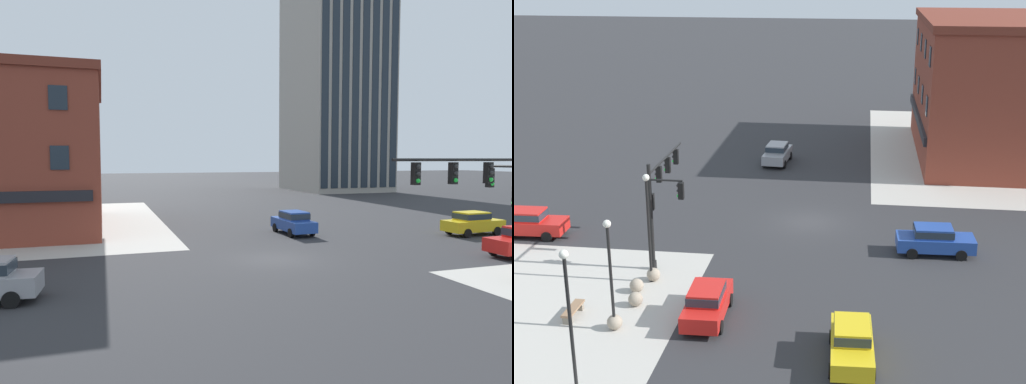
{
  "view_description": "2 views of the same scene",
  "coord_description": "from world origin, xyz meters",
  "views": [
    {
      "loc": [
        -8.9,
        -23.19,
        5.47
      ],
      "look_at": [
        0.16,
        3.91,
        3.42
      ],
      "focal_mm": 32.37,
      "sensor_mm": 36.0,
      "label": 1
    },
    {
      "loc": [
        43.03,
        3.17,
        16.27
      ],
      "look_at": [
        6.73,
        -1.64,
        4.17
      ],
      "focal_mm": 50.01,
      "sensor_mm": 36.0,
      "label": 2
    }
  ],
  "objects": [
    {
      "name": "ground_plane",
      "position": [
        0.0,
        0.0,
        0.0
      ],
      "size": [
        320.0,
        320.0,
        0.0
      ],
      "primitive_type": "plane",
      "color": "#2D2D30"
    },
    {
      "name": "car_main_northbound_far",
      "position": [
        4.26,
        7.55,
        0.92
      ],
      "size": [
        2.02,
        4.46,
        1.68
      ],
      "color": "#23479E",
      "rests_on": "ground"
    },
    {
      "name": "traffic_signal_main",
      "position": [
        6.87,
        -7.66,
        4.0
      ],
      "size": [
        6.73,
        2.09,
        5.98
      ],
      "color": "black",
      "rests_on": "ground"
    },
    {
      "name": "car_main_southbound_near",
      "position": [
        16.35,
        3.11,
        0.92
      ],
      "size": [
        4.47,
        2.03,
        1.68
      ],
      "color": "gold",
      "rests_on": "ground"
    },
    {
      "name": "residential_tower_skyline_right",
      "position": [
        29.83,
        49.41,
        23.42
      ],
      "size": [
        14.37,
        17.27,
        46.8
      ],
      "color": "#9E998E",
      "rests_on": "ground"
    }
  ]
}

